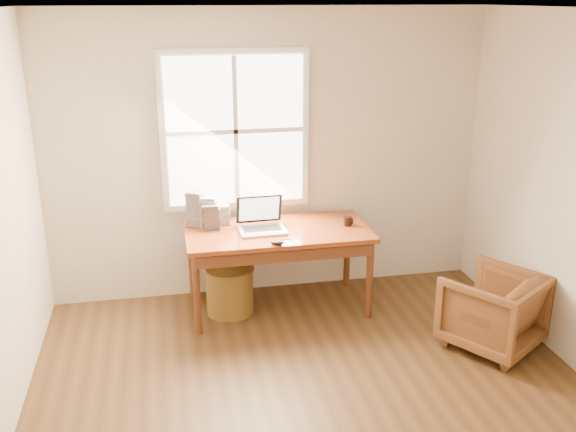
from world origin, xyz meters
name	(u,v)px	position (x,y,z in m)	size (l,w,h in m)	color
room_shell	(323,233)	(-0.02, 0.16, 1.32)	(4.04, 4.54, 2.64)	#4D321A
desk	(278,232)	(0.00, 1.80, 0.73)	(1.60, 0.80, 0.04)	brown
armchair	(493,310)	(1.55, 0.81, 0.31)	(0.66, 0.68, 0.62)	brown
wicker_stool	(230,290)	(-0.44, 1.80, 0.21)	(0.41, 0.41, 0.41)	brown
laptop	(262,215)	(-0.14, 1.77, 0.91)	(0.42, 0.44, 0.31)	#AFB1B6
mouse	(277,243)	(-0.07, 1.45, 0.77)	(0.10, 0.06, 0.03)	black
coffee_mug	(348,221)	(0.63, 1.78, 0.79)	(0.07, 0.07, 0.08)	black
cd_stack_a	(208,212)	(-0.59, 2.01, 0.89)	(0.14, 0.12, 0.27)	#AEB4B9
cd_stack_b	(211,217)	(-0.57, 1.94, 0.86)	(0.14, 0.12, 0.22)	#242529
cd_stack_c	(195,209)	(-0.69, 2.06, 0.90)	(0.14, 0.12, 0.31)	#A1A0AE
cd_stack_d	(221,214)	(-0.46, 2.04, 0.84)	(0.14, 0.13, 0.18)	#B6BBC2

